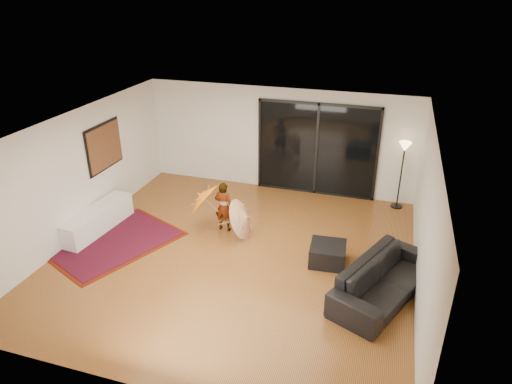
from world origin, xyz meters
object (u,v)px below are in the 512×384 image
at_px(sofa, 384,279).
at_px(child, 224,207).
at_px(ottoman, 328,254).
at_px(media_console, 98,220).

distance_m(sofa, child, 3.79).
xyz_separation_m(sofa, ottoman, (-1.10, 0.75, -0.15)).
bearing_deg(sofa, child, 92.67).
bearing_deg(media_console, ottoman, 7.77).
xyz_separation_m(ottoman, child, (-2.42, 0.63, 0.38)).
relative_size(media_console, sofa, 0.81).
bearing_deg(media_console, sofa, 0.35).
relative_size(media_console, ottoman, 2.80).
xyz_separation_m(media_console, sofa, (6.20, -0.52, 0.08)).
relative_size(sofa, ottoman, 3.46).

